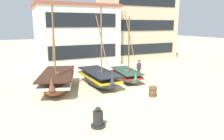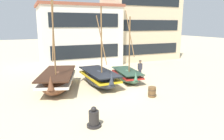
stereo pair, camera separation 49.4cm
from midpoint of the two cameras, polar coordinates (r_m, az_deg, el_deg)
name	(u,v)px [view 1 (the left image)]	position (r m, az deg, el deg)	size (l,w,h in m)	color
ground_plane	(118,91)	(15.24, 0.66, -5.89)	(120.00, 120.00, 0.00)	#CCB78E
fishing_boat_near_left	(126,75)	(17.87, 3.11, -1.34)	(1.99, 4.10, 5.92)	#427056
fishing_boat_centre_large	(58,81)	(15.90, -15.57, -2.80)	(3.72, 5.79, 7.31)	brown
fishing_boat_far_right	(99,78)	(16.50, -4.51, -2.09)	(2.04, 4.97, 6.05)	#2D333D
fisherman_by_hull	(139,70)	(18.60, 6.63, 0.07)	(0.37, 0.26, 1.68)	#33333D
capstan_winch	(98,119)	(10.16, -5.27, -13.20)	(0.70, 0.70, 1.01)	black
wooden_barrel	(153,91)	(14.32, 10.11, -5.82)	(0.56, 0.56, 0.70)	brown
harbor_building_main	(76,35)	(25.70, -10.31, 9.41)	(9.46, 5.92, 7.03)	silver
harbor_building_annex	(137,25)	(29.79, 6.34, 12.11)	(10.32, 5.65, 9.32)	beige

